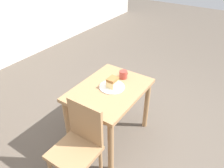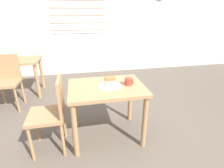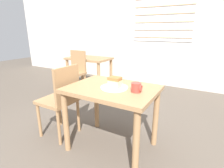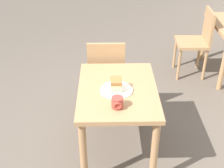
{
  "view_description": "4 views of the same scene",
  "coord_description": "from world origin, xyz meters",
  "px_view_note": "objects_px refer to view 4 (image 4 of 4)",
  "views": [
    {
      "loc": [
        -1.6,
        -0.74,
        2.05
      ],
      "look_at": [
        0.05,
        0.35,
        0.74
      ],
      "focal_mm": 35.0,
      "sensor_mm": 36.0,
      "label": 1
    },
    {
      "loc": [
        -0.32,
        -1.53,
        1.54
      ],
      "look_at": [
        0.06,
        0.31,
        0.75
      ],
      "focal_mm": 28.0,
      "sensor_mm": 36.0,
      "label": 2
    },
    {
      "loc": [
        0.84,
        -1.12,
        1.27
      ],
      "look_at": [
        0.03,
        0.29,
        0.77
      ],
      "focal_mm": 28.0,
      "sensor_mm": 36.0,
      "label": 3
    },
    {
      "loc": [
        2.22,
        0.26,
        2.15
      ],
      "look_at": [
        -0.01,
        0.3,
        0.75
      ],
      "focal_mm": 50.0,
      "sensor_mm": 36.0,
      "label": 4
    }
  ],
  "objects_px": {
    "dining_table_near": "(117,100)",
    "coffee_mug": "(117,103)",
    "plate": "(116,90)",
    "cake_slice": "(116,85)",
    "chair_near_window": "(106,73)",
    "chair_far_corner": "(197,40)"
  },
  "relations": [
    {
      "from": "dining_table_near",
      "to": "cake_slice",
      "type": "bearing_deg",
      "value": -18.67
    },
    {
      "from": "plate",
      "to": "cake_slice",
      "type": "xyz_separation_m",
      "value": [
        0.01,
        -0.0,
        0.06
      ]
    },
    {
      "from": "chair_near_window",
      "to": "coffee_mug",
      "type": "distance_m",
      "value": 0.96
    },
    {
      "from": "chair_far_corner",
      "to": "plate",
      "type": "bearing_deg",
      "value": -34.13
    },
    {
      "from": "chair_far_corner",
      "to": "dining_table_near",
      "type": "bearing_deg",
      "value": -34.5
    },
    {
      "from": "cake_slice",
      "to": "chair_near_window",
      "type": "bearing_deg",
      "value": -173.26
    },
    {
      "from": "dining_table_near",
      "to": "chair_near_window",
      "type": "bearing_deg",
      "value": -171.54
    },
    {
      "from": "dining_table_near",
      "to": "chair_near_window",
      "type": "height_order",
      "value": "chair_near_window"
    },
    {
      "from": "cake_slice",
      "to": "coffee_mug",
      "type": "distance_m",
      "value": 0.23
    },
    {
      "from": "plate",
      "to": "coffee_mug",
      "type": "height_order",
      "value": "coffee_mug"
    },
    {
      "from": "dining_table_near",
      "to": "chair_near_window",
      "type": "relative_size",
      "value": 1.01
    },
    {
      "from": "plate",
      "to": "cake_slice",
      "type": "distance_m",
      "value": 0.06
    },
    {
      "from": "dining_table_near",
      "to": "cake_slice",
      "type": "height_order",
      "value": "cake_slice"
    },
    {
      "from": "chair_near_window",
      "to": "cake_slice",
      "type": "bearing_deg",
      "value": 96.74
    },
    {
      "from": "dining_table_near",
      "to": "coffee_mug",
      "type": "height_order",
      "value": "coffee_mug"
    },
    {
      "from": "dining_table_near",
      "to": "chair_far_corner",
      "type": "distance_m",
      "value": 1.83
    },
    {
      "from": "dining_table_near",
      "to": "coffee_mug",
      "type": "relative_size",
      "value": 8.91
    },
    {
      "from": "dining_table_near",
      "to": "coffee_mug",
      "type": "bearing_deg",
      "value": -2.51
    },
    {
      "from": "plate",
      "to": "cake_slice",
      "type": "height_order",
      "value": "cake_slice"
    },
    {
      "from": "chair_far_corner",
      "to": "cake_slice",
      "type": "height_order",
      "value": "chair_far_corner"
    },
    {
      "from": "chair_far_corner",
      "to": "cake_slice",
      "type": "relative_size",
      "value": 7.41
    },
    {
      "from": "dining_table_near",
      "to": "chair_far_corner",
      "type": "relative_size",
      "value": 1.01
    }
  ]
}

